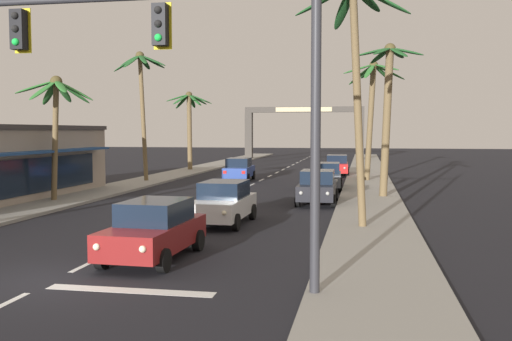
# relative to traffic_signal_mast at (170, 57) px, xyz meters

# --- Properties ---
(ground_plane) EXTENTS (220.00, 220.00, 0.00)m
(ground_plane) POSITION_rel_traffic_signal_mast_xyz_m (-3.17, 0.45, -5.31)
(ground_plane) COLOR black
(sidewalk_right) EXTENTS (3.20, 110.00, 0.14)m
(sidewalk_right) POSITION_rel_traffic_signal_mast_xyz_m (4.63, 20.45, -5.24)
(sidewalk_right) COLOR gray
(sidewalk_right) RESTS_ON ground
(sidewalk_left) EXTENTS (3.20, 110.00, 0.14)m
(sidewalk_left) POSITION_rel_traffic_signal_mast_xyz_m (-10.97, 20.45, -5.24)
(sidewalk_left) COLOR gray
(sidewalk_left) RESTS_ON ground
(lane_markings) EXTENTS (4.28, 88.80, 0.01)m
(lane_markings) POSITION_rel_traffic_signal_mast_xyz_m (-2.75, 20.83, -5.30)
(lane_markings) COLOR silver
(lane_markings) RESTS_ON ground
(traffic_signal_mast) EXTENTS (10.50, 0.40, 7.61)m
(traffic_signal_mast) POSITION_rel_traffic_signal_mast_xyz_m (0.00, 0.00, 0.00)
(traffic_signal_mast) COLOR #2D2D33
(traffic_signal_mast) RESTS_ON ground
(sedan_lead_at_stop_bar) EXTENTS (2.08, 4.50, 1.68)m
(sedan_lead_at_stop_bar) POSITION_rel_traffic_signal_mast_xyz_m (-1.59, 3.07, -4.45)
(sedan_lead_at_stop_bar) COLOR maroon
(sedan_lead_at_stop_bar) RESTS_ON ground
(sedan_third_in_queue) EXTENTS (2.03, 4.48, 1.68)m
(sedan_third_in_queue) POSITION_rel_traffic_signal_mast_xyz_m (-1.12, 9.52, -4.45)
(sedan_third_in_queue) COLOR silver
(sedan_third_in_queue) RESTS_ON ground
(sedan_oncoming_far) EXTENTS (2.12, 4.51, 1.68)m
(sedan_oncoming_far) POSITION_rel_traffic_signal_mast_xyz_m (-4.67, 28.79, -4.45)
(sedan_oncoming_far) COLOR navy
(sedan_oncoming_far) RESTS_ON ground
(sedan_parked_nearest_kerb) EXTENTS (2.07, 4.50, 1.68)m
(sedan_parked_nearest_kerb) POSITION_rel_traffic_signal_mast_xyz_m (2.02, 23.53, -4.45)
(sedan_parked_nearest_kerb) COLOR #4C515B
(sedan_parked_nearest_kerb) RESTS_ON ground
(sedan_parked_mid_kerb) EXTENTS (2.07, 4.50, 1.68)m
(sedan_parked_mid_kerb) POSITION_rel_traffic_signal_mast_xyz_m (2.15, 35.13, -4.45)
(sedan_parked_mid_kerb) COLOR red
(sedan_parked_mid_kerb) RESTS_ON ground
(sedan_parked_far_kerb) EXTENTS (1.98, 4.46, 1.68)m
(sedan_parked_far_kerb) POSITION_rel_traffic_signal_mast_xyz_m (2.01, 16.54, -4.45)
(sedan_parked_far_kerb) COLOR black
(sedan_parked_far_kerb) RESTS_ON ground
(palm_left_second) EXTENTS (3.78, 3.72, 6.44)m
(palm_left_second) POSITION_rel_traffic_signal_mast_xyz_m (-11.03, 14.59, -0.38)
(palm_left_second) COLOR brown
(palm_left_second) RESTS_ON ground
(palm_left_third) EXTENTS (4.03, 4.02, 9.23)m
(palm_left_third) POSITION_rel_traffic_signal_mast_xyz_m (-11.18, 26.42, 1.55)
(palm_left_third) COLOR brown
(palm_left_third) RESTS_ON ground
(palm_left_farthest) EXTENTS (3.95, 3.88, 7.21)m
(palm_left_farthest) POSITION_rel_traffic_signal_mast_xyz_m (-11.31, 38.27, -0.41)
(palm_left_farthest) COLOR brown
(palm_left_farthest) RESTS_ON ground
(palm_right_second) EXTENTS (4.25, 4.12, 9.16)m
(palm_right_second) POSITION_rel_traffic_signal_mast_xyz_m (3.92, 9.13, 1.52)
(palm_right_second) COLOR brown
(palm_right_second) RESTS_ON ground
(palm_right_third) EXTENTS (3.55, 3.29, 8.31)m
(palm_right_third) POSITION_rel_traffic_signal_mast_xyz_m (5.50, 19.37, 0.13)
(palm_right_third) COLOR brown
(palm_right_third) RESTS_ON ground
(palm_right_farthest) EXTENTS (4.47, 4.52, 8.60)m
(palm_right_farthest) POSITION_rel_traffic_signal_mast_xyz_m (4.80, 29.65, 0.64)
(palm_right_farthest) COLOR brown
(palm_right_farthest) RESTS_ON ground
(town_gateway_arch) EXTENTS (15.04, 0.90, 6.68)m
(town_gateway_arch) POSITION_rel_traffic_signal_mast_xyz_m (-3.17, 60.60, -0.96)
(town_gateway_arch) COLOR #423D38
(town_gateway_arch) RESTS_ON ground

